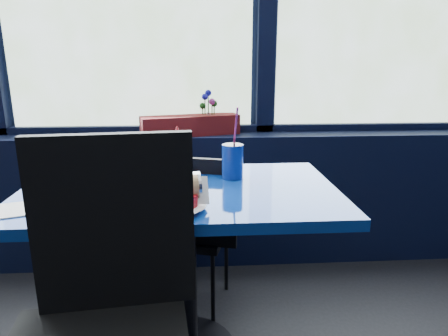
# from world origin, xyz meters

# --- Properties ---
(window_sill) EXTENTS (5.00, 0.26, 0.80)m
(window_sill) POSITION_xyz_m (0.00, 2.87, 0.40)
(window_sill) COLOR black
(window_sill) RESTS_ON ground
(near_table) EXTENTS (1.20, 0.70, 0.75)m
(near_table) POSITION_xyz_m (0.30, 2.00, 0.57)
(near_table) COLOR black
(near_table) RESTS_ON ground
(chair_near_front) EXTENTS (0.51, 0.52, 1.04)m
(chair_near_front) POSITION_xyz_m (0.12, 1.47, 0.60)
(chair_near_front) COLOR black
(chair_near_front) RESTS_ON ground
(chair_near_back) EXTENTS (0.45, 0.46, 0.82)m
(chair_near_back) POSITION_xyz_m (0.34, 2.31, 0.47)
(chair_near_back) COLOR black
(chair_near_back) RESTS_ON ground
(planter_box) EXTENTS (0.58, 0.29, 0.11)m
(planter_box) POSITION_xyz_m (0.33, 2.84, 0.86)
(planter_box) COLOR maroon
(planter_box) RESTS_ON window_sill
(flower_vase) EXTENTS (0.14, 0.14, 0.25)m
(flower_vase) POSITION_xyz_m (0.44, 2.88, 0.88)
(flower_vase) COLOR silver
(flower_vase) RESTS_ON window_sill
(food_basket) EXTENTS (0.35, 0.35, 0.11)m
(food_basket) POSITION_xyz_m (0.24, 1.78, 0.79)
(food_basket) COLOR #B10B13
(food_basket) RESTS_ON near_table
(ketchup_bottle) EXTENTS (0.05, 0.05, 0.20)m
(ketchup_bottle) POSITION_xyz_m (0.28, 2.28, 0.84)
(ketchup_bottle) COLOR #B10B13
(ketchup_bottle) RESTS_ON near_table
(soda_cup) EXTENTS (0.09, 0.09, 0.30)m
(soda_cup) POSITION_xyz_m (0.52, 2.13, 0.82)
(soda_cup) COLOR navy
(soda_cup) RESTS_ON near_table
(napkin) EXTENTS (0.18, 0.18, 0.00)m
(napkin) POSITION_xyz_m (-0.21, 1.81, 0.75)
(napkin) COLOR white
(napkin) RESTS_ON near_table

